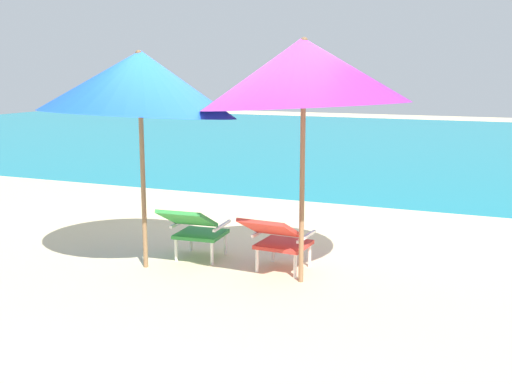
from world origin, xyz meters
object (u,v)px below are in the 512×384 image
(lounge_chair_left, at_px, (195,227))
(beach_umbrella_right, at_px, (304,72))
(lounge_chair_right, at_px, (277,237))
(beach_umbrella_left, at_px, (140,83))

(lounge_chair_left, height_order, beach_umbrella_right, beach_umbrella_right)
(beach_umbrella_right, bearing_deg, lounge_chair_right, 156.34)
(lounge_chair_left, xyz_separation_m, beach_umbrella_right, (1.32, -0.18, 1.71))
(beach_umbrella_left, bearing_deg, beach_umbrella_right, 6.44)
(lounge_chair_right, relative_size, beach_umbrella_left, 0.34)
(lounge_chair_left, relative_size, lounge_chair_right, 1.01)
(beach_umbrella_left, distance_m, beach_umbrella_right, 1.75)
(lounge_chair_right, height_order, beach_umbrella_left, beach_umbrella_left)
(lounge_chair_right, bearing_deg, lounge_chair_left, 177.33)
(lounge_chair_left, height_order, beach_umbrella_left, beach_umbrella_left)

